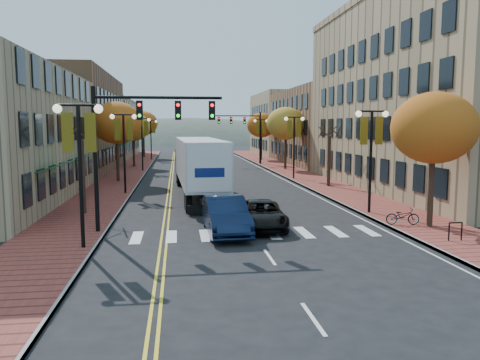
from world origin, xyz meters
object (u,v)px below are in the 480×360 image
object	(u,v)px
black_suv	(261,214)
bicycle	(403,216)
navy_sedan	(226,215)
semi_truck	(198,163)

from	to	relation	value
black_suv	bicycle	size ratio (longest dim) A/B	3.00
navy_sedan	black_suv	bearing A→B (deg)	23.77
navy_sedan	bicycle	distance (m)	9.10
semi_truck	navy_sedan	xyz separation A→B (m)	(0.80, -12.50, -1.59)
semi_truck	black_suv	size ratio (longest dim) A/B	3.39
semi_truck	bicycle	distance (m)	15.97
black_suv	bicycle	distance (m)	7.24
black_suv	navy_sedan	bearing A→B (deg)	-150.28
navy_sedan	black_suv	distance (m)	2.12
semi_truck	bicycle	world-z (taller)	semi_truck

